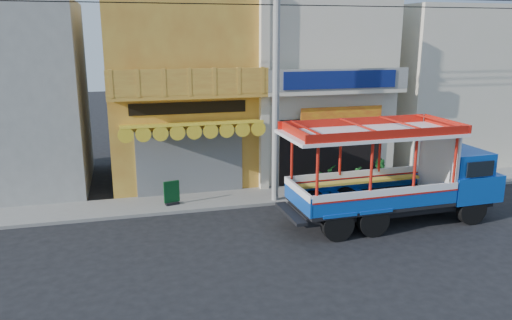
{
  "coord_description": "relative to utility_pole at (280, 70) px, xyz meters",
  "views": [
    {
      "loc": [
        -6.41,
        -14.13,
        6.31
      ],
      "look_at": [
        -1.97,
        2.5,
        1.95
      ],
      "focal_mm": 35.0,
      "sensor_mm": 36.0,
      "label": 1
    }
  ],
  "objects": [
    {
      "name": "ground",
      "position": [
        0.85,
        -3.3,
        -5.03
      ],
      "size": [
        90.0,
        90.0,
        0.0
      ],
      "primitive_type": "plane",
      "color": "black",
      "rests_on": "ground"
    },
    {
      "name": "sidewalk",
      "position": [
        0.85,
        0.7,
        -4.97
      ],
      "size": [
        30.0,
        2.0,
        0.12
      ],
      "primitive_type": "cube",
      "color": "slate",
      "rests_on": "ground"
    },
    {
      "name": "shophouse_left",
      "position": [
        -3.15,
        4.66,
        -0.92
      ],
      "size": [
        6.0,
        7.5,
        8.24
      ],
      "color": "#B07127",
      "rests_on": "ground"
    },
    {
      "name": "shophouse_right",
      "position": [
        2.85,
        4.66,
        -0.93
      ],
      "size": [
        6.0,
        6.75,
        8.24
      ],
      "color": "beige",
      "rests_on": "ground"
    },
    {
      "name": "party_pilaster",
      "position": [
        -0.15,
        1.55,
        -1.03
      ],
      "size": [
        0.35,
        0.3,
        8.0
      ],
      "primitive_type": "cube",
      "color": "beige",
      "rests_on": "ground"
    },
    {
      "name": "filler_building_left",
      "position": [
        -10.15,
        4.7,
        -1.23
      ],
      "size": [
        6.0,
        6.0,
        7.6
      ],
      "primitive_type": "cube",
      "color": "gray",
      "rests_on": "ground"
    },
    {
      "name": "filler_building_right",
      "position": [
        9.85,
        4.7,
        -1.23
      ],
      "size": [
        6.0,
        6.0,
        7.6
      ],
      "primitive_type": "cube",
      "color": "beige",
      "rests_on": "ground"
    },
    {
      "name": "utility_pole",
      "position": [
        0.0,
        0.0,
        0.0
      ],
      "size": [
        28.0,
        0.26,
        9.0
      ],
      "color": "gray",
      "rests_on": "ground"
    },
    {
      "name": "songthaew_truck",
      "position": [
        3.65,
        -2.92,
        -3.35
      ],
      "size": [
        7.55,
        2.71,
        3.49
      ],
      "color": "black",
      "rests_on": "ground"
    },
    {
      "name": "green_sign",
      "position": [
        -4.03,
        0.46,
        -4.53
      ],
      "size": [
        0.59,
        0.37,
        0.91
      ],
      "color": "black",
      "rests_on": "sidewalk"
    },
    {
      "name": "potted_plant_a",
      "position": [
        2.16,
        0.66,
        -4.41
      ],
      "size": [
        1.19,
        1.2,
        1.01
      ],
      "primitive_type": "imported",
      "rotation": [
        0.0,
        0.0,
        0.87
      ],
      "color": "#154C1B",
      "rests_on": "sidewalk"
    },
    {
      "name": "potted_plant_b",
      "position": [
        4.83,
        0.84,
        -4.37
      ],
      "size": [
        0.76,
        0.72,
        1.08
      ],
      "primitive_type": "imported",
      "rotation": [
        0.0,
        0.0,
        2.56
      ],
      "color": "#154C1B",
      "rests_on": "sidewalk"
    },
    {
      "name": "potted_plant_c",
      "position": [
        3.61,
        0.64,
        -4.46
      ],
      "size": [
        0.69,
        0.69,
        0.9
      ],
      "primitive_type": "imported",
      "rotation": [
        0.0,
        0.0,
        4.2
      ],
      "color": "#154C1B",
      "rests_on": "sidewalk"
    }
  ]
}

